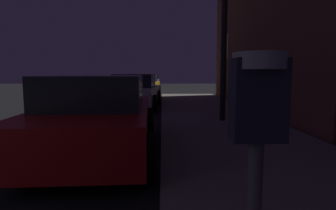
{
  "coord_description": "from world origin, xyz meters",
  "views": [
    {
      "loc": [
        4.03,
        -0.08,
        1.47
      ],
      "look_at": [
        4.07,
        2.2,
        1.21
      ],
      "focal_mm": 30.12,
      "sensor_mm": 36.0,
      "label": 1
    }
  ],
  "objects_px": {
    "car_white": "(135,91)",
    "car_silver": "(149,82)",
    "car_yellow_cab": "(145,85)",
    "car_red": "(97,115)",
    "parking_meter": "(256,146)"
  },
  "relations": [
    {
      "from": "car_white",
      "to": "car_yellow_cab",
      "type": "xyz_separation_m",
      "value": [
        -0.0,
        6.69,
        0.0
      ]
    },
    {
      "from": "car_red",
      "to": "car_yellow_cab",
      "type": "distance_m",
      "value": 13.7
    },
    {
      "from": "car_red",
      "to": "car_yellow_cab",
      "type": "bearing_deg",
      "value": 90.0
    },
    {
      "from": "car_white",
      "to": "car_silver",
      "type": "distance_m",
      "value": 12.8
    },
    {
      "from": "car_red",
      "to": "parking_meter",
      "type": "bearing_deg",
      "value": -69.31
    },
    {
      "from": "parking_meter",
      "to": "car_white",
      "type": "height_order",
      "value": "parking_meter"
    },
    {
      "from": "car_yellow_cab",
      "to": "car_silver",
      "type": "height_order",
      "value": "same"
    },
    {
      "from": "car_white",
      "to": "car_yellow_cab",
      "type": "height_order",
      "value": "same"
    },
    {
      "from": "parking_meter",
      "to": "car_white",
      "type": "bearing_deg",
      "value": 97.85
    },
    {
      "from": "car_yellow_cab",
      "to": "car_silver",
      "type": "xyz_separation_m",
      "value": [
        0.0,
        6.11,
        -0.01
      ]
    },
    {
      "from": "car_red",
      "to": "car_white",
      "type": "height_order",
      "value": "same"
    },
    {
      "from": "car_red",
      "to": "car_silver",
      "type": "relative_size",
      "value": 0.98
    },
    {
      "from": "car_white",
      "to": "car_yellow_cab",
      "type": "bearing_deg",
      "value": 90.02
    },
    {
      "from": "car_red",
      "to": "car_silver",
      "type": "bearing_deg",
      "value": 90.0
    },
    {
      "from": "parking_meter",
      "to": "car_red",
      "type": "bearing_deg",
      "value": 110.69
    }
  ]
}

